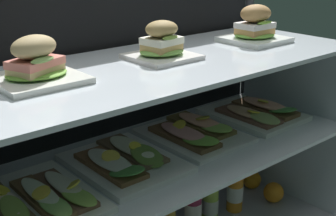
# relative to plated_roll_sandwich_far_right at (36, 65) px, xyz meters

# --- Properties ---
(case_frame) EXTENTS (1.37, 0.56, 1.00)m
(case_frame) POSITION_rel_plated_roll_sandwich_far_right_xyz_m (0.39, 0.12, -0.21)
(case_frame) COLOR #333338
(case_frame) RESTS_ON ground
(riser_lower_tier) EXTENTS (1.30, 0.49, 0.36)m
(riser_lower_tier) POSITION_rel_plated_roll_sandwich_far_right_xyz_m (0.39, -0.04, -0.53)
(riser_lower_tier) COLOR silver
(riser_lower_tier) RESTS_ON case_base_deck
(shelf_lower_glass) EXTENTS (1.32, 0.51, 0.01)m
(shelf_lower_glass) POSITION_rel_plated_roll_sandwich_far_right_xyz_m (0.39, -0.04, -0.34)
(shelf_lower_glass) COLOR silver
(shelf_lower_glass) RESTS_ON riser_lower_tier
(riser_upper_tier) EXTENTS (1.30, 0.49, 0.28)m
(riser_upper_tier) POSITION_rel_plated_roll_sandwich_far_right_xyz_m (0.39, -0.04, -0.20)
(riser_upper_tier) COLOR silver
(riser_upper_tier) RESTS_ON shelf_lower_glass
(shelf_upper_glass) EXTENTS (1.32, 0.51, 0.01)m
(shelf_upper_glass) POSITION_rel_plated_roll_sandwich_far_right_xyz_m (0.39, -0.04, -0.05)
(shelf_upper_glass) COLOR silver
(shelf_upper_glass) RESTS_ON riser_upper_tier
(plated_roll_sandwich_far_right) EXTENTS (0.21, 0.21, 0.12)m
(plated_roll_sandwich_far_right) POSITION_rel_plated_roll_sandwich_far_right_xyz_m (0.00, 0.00, 0.00)
(plated_roll_sandwich_far_right) COLOR white
(plated_roll_sandwich_far_right) RESTS_ON shelf_upper_glass
(plated_roll_sandwich_far_left) EXTENTS (0.18, 0.18, 0.11)m
(plated_roll_sandwich_far_left) POSITION_rel_plated_roll_sandwich_far_right_xyz_m (0.39, -0.01, 0.00)
(plated_roll_sandwich_far_left) COLOR white
(plated_roll_sandwich_far_left) RESTS_ON shelf_upper_glass
(plated_roll_sandwich_mid_right) EXTENTS (0.20, 0.20, 0.13)m
(plated_roll_sandwich_mid_right) POSITION_rel_plated_roll_sandwich_far_right_xyz_m (0.79, -0.03, 0.01)
(plated_roll_sandwich_mid_right) COLOR white
(plated_roll_sandwich_mid_right) RESTS_ON shelf_upper_glass
(open_sandwich_tray_near_right_corner) EXTENTS (0.27, 0.34, 0.06)m
(open_sandwich_tray_near_right_corner) POSITION_rel_plated_roll_sandwich_far_right_xyz_m (-0.06, -0.07, -0.32)
(open_sandwich_tray_near_right_corner) COLOR white
(open_sandwich_tray_near_right_corner) RESTS_ON shelf_lower_glass
(open_sandwich_tray_mid_right) EXTENTS (0.27, 0.34, 0.06)m
(open_sandwich_tray_mid_right) POSITION_rel_plated_roll_sandwich_far_right_xyz_m (0.23, -0.03, -0.32)
(open_sandwich_tray_mid_right) COLOR white
(open_sandwich_tray_mid_right) RESTS_ON shelf_lower_glass
(open_sandwich_tray_far_left) EXTENTS (0.27, 0.34, 0.06)m
(open_sandwich_tray_far_left) POSITION_rel_plated_roll_sandwich_far_right_xyz_m (0.53, -0.01, -0.32)
(open_sandwich_tray_far_left) COLOR white
(open_sandwich_tray_far_left) RESTS_ON shelf_lower_glass
(open_sandwich_tray_far_right) EXTENTS (0.27, 0.34, 0.07)m
(open_sandwich_tray_far_right) POSITION_rel_plated_roll_sandwich_far_right_xyz_m (0.84, -0.02, -0.31)
(open_sandwich_tray_far_right) COLOR white
(open_sandwich_tray_far_right) RESTS_ON shelf_lower_glass
(juice_bottle_back_left) EXTENTS (0.06, 0.06, 0.22)m
(juice_bottle_back_left) POSITION_rel_plated_roll_sandwich_far_right_xyz_m (0.54, 0.00, -0.62)
(juice_bottle_back_left) COLOR #9E2849
(juice_bottle_back_left) RESTS_ON case_base_deck
(juice_bottle_front_second) EXTENTS (0.06, 0.06, 0.19)m
(juice_bottle_front_second) POSITION_rel_plated_roll_sandwich_far_right_xyz_m (0.66, 0.02, -0.64)
(juice_bottle_front_second) COLOR #B8DA4F
(juice_bottle_front_second) RESTS_ON case_base_deck
(juice_bottle_near_post) EXTENTS (0.06, 0.06, 0.23)m
(juice_bottle_near_post) POSITION_rel_plated_roll_sandwich_far_right_xyz_m (0.77, 0.00, -0.63)
(juice_bottle_near_post) COLOR orange
(juice_bottle_near_post) RESTS_ON case_base_deck
(orange_fruit_beside_bottles) EXTENTS (0.08, 0.08, 0.08)m
(orange_fruit_beside_bottles) POSITION_rel_plated_roll_sandwich_far_right_xyz_m (0.96, 0.07, -0.67)
(orange_fruit_beside_bottles) COLOR orange
(orange_fruit_beside_bottles) RESTS_ON case_base_deck
(orange_fruit_near_left_post) EXTENTS (0.08, 0.08, 0.08)m
(orange_fruit_near_left_post) POSITION_rel_plated_roll_sandwich_far_right_xyz_m (0.94, -0.06, -0.67)
(orange_fruit_near_left_post) COLOR orange
(orange_fruit_near_left_post) RESTS_ON case_base_deck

